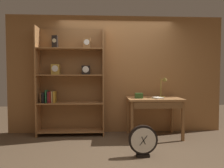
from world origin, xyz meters
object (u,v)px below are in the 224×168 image
(workbench, at_px, (154,103))
(open_repair_manual, at_px, (158,98))
(round_clock_large, at_px, (143,141))
(desk_lamp, at_px, (163,86))
(toolbox_small, at_px, (139,96))
(bookshelf, at_px, (70,82))

(workbench, xyz_separation_m, open_repair_manual, (0.05, -0.09, 0.12))
(round_clock_large, bearing_deg, desk_lamp, 58.00)
(desk_lamp, bearing_deg, toolbox_small, -169.65)
(toolbox_small, bearing_deg, bookshelf, 168.97)
(bookshelf, distance_m, workbench, 1.84)
(desk_lamp, relative_size, toolbox_small, 2.98)
(bookshelf, bearing_deg, toolbox_small, -11.03)
(toolbox_small, bearing_deg, workbench, 4.16)
(desk_lamp, bearing_deg, open_repair_manual, -132.64)
(open_repair_manual, bearing_deg, bookshelf, 153.62)
(workbench, bearing_deg, open_repair_manual, -62.65)
(workbench, xyz_separation_m, toolbox_small, (-0.33, -0.02, 0.16))
(toolbox_small, bearing_deg, open_repair_manual, -10.78)
(workbench, height_order, open_repair_manual, open_repair_manual)
(toolbox_small, relative_size, open_repair_manual, 0.70)
(bookshelf, bearing_deg, workbench, -8.29)
(bookshelf, bearing_deg, desk_lamp, -5.36)
(workbench, height_order, round_clock_large, workbench)
(bookshelf, xyz_separation_m, open_repair_manual, (1.82, -0.35, -0.30))
(workbench, xyz_separation_m, desk_lamp, (0.20, 0.07, 0.36))
(desk_lamp, xyz_separation_m, toolbox_small, (-0.53, -0.10, -0.20))
(bookshelf, relative_size, desk_lamp, 4.98)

